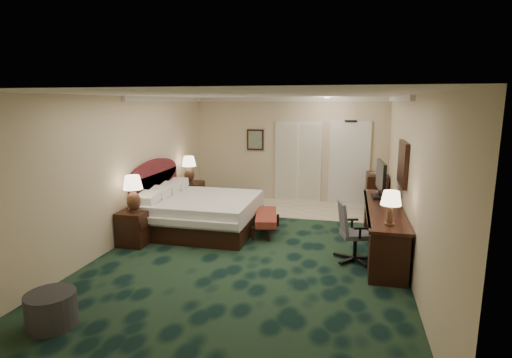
% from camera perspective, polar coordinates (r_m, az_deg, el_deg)
% --- Properties ---
extents(floor, '(5.00, 7.50, 0.00)m').
position_cam_1_polar(floor, '(7.24, -0.04, -9.98)').
color(floor, black).
rests_on(floor, ground).
extents(ceiling, '(5.00, 7.50, 0.00)m').
position_cam_1_polar(ceiling, '(6.76, -0.05, 11.91)').
color(ceiling, white).
rests_on(ceiling, wall_back).
extents(wall_back, '(5.00, 0.00, 2.70)m').
position_cam_1_polar(wall_back, '(10.52, 4.73, 4.16)').
color(wall_back, beige).
rests_on(wall_back, ground).
extents(wall_front, '(5.00, 0.00, 2.70)m').
position_cam_1_polar(wall_front, '(3.46, -14.89, -10.36)').
color(wall_front, beige).
rests_on(wall_front, ground).
extents(wall_left, '(0.00, 7.50, 2.70)m').
position_cam_1_polar(wall_left, '(7.83, -18.13, 1.32)').
color(wall_left, beige).
rests_on(wall_left, ground).
extents(wall_right, '(0.00, 7.50, 2.70)m').
position_cam_1_polar(wall_right, '(6.76, 21.05, -0.34)').
color(wall_right, beige).
rests_on(wall_right, ground).
extents(crown_molding, '(5.00, 7.50, 0.10)m').
position_cam_1_polar(crown_molding, '(6.76, -0.05, 11.48)').
color(crown_molding, silver).
rests_on(crown_molding, wall_back).
extents(tile_patch, '(3.20, 1.70, 0.01)m').
position_cam_1_polar(tile_patch, '(9.84, 9.05, -4.39)').
color(tile_patch, beige).
rests_on(tile_patch, ground).
extents(headboard, '(0.12, 2.00, 1.40)m').
position_cam_1_polar(headboard, '(8.78, -14.16, -1.80)').
color(headboard, '#501518').
rests_on(headboard, ground).
extents(entry_door, '(1.02, 0.06, 2.18)m').
position_cam_1_polar(entry_door, '(10.41, 13.15, 2.17)').
color(entry_door, silver).
rests_on(entry_door, ground).
extents(closet_doors, '(1.20, 0.06, 2.10)m').
position_cam_1_polar(closet_doors, '(10.48, 6.02, 2.46)').
color(closet_doors, beige).
rests_on(closet_doors, ground).
extents(wall_art, '(0.45, 0.06, 0.55)m').
position_cam_1_polar(wall_art, '(10.63, -0.11, 5.62)').
color(wall_art, '#4A6F61').
rests_on(wall_art, wall_back).
extents(wall_mirror, '(0.05, 0.95, 0.75)m').
position_cam_1_polar(wall_mirror, '(7.30, 20.25, 2.11)').
color(wall_mirror, white).
rests_on(wall_mirror, wall_right).
extents(bed, '(2.15, 1.99, 0.68)m').
position_cam_1_polar(bed, '(8.26, -7.70, -4.93)').
color(bed, silver).
rests_on(bed, ground).
extents(nightstand_near, '(0.50, 0.58, 0.63)m').
position_cam_1_polar(nightstand_near, '(7.72, -16.90, -6.65)').
color(nightstand_near, black).
rests_on(nightstand_near, ground).
extents(nightstand_far, '(0.52, 0.59, 0.64)m').
position_cam_1_polar(nightstand_far, '(10.02, -9.23, -2.26)').
color(nightstand_far, black).
rests_on(nightstand_far, ground).
extents(lamp_near, '(0.43, 0.43, 0.66)m').
position_cam_1_polar(lamp_near, '(7.55, -17.13, -1.99)').
color(lamp_near, black).
rests_on(lamp_near, nightstand_near).
extents(lamp_far, '(0.41, 0.41, 0.65)m').
position_cam_1_polar(lamp_far, '(9.88, -9.54, 1.37)').
color(lamp_far, black).
rests_on(lamp_far, nightstand_far).
extents(bed_bench, '(0.62, 1.23, 0.40)m').
position_cam_1_polar(bed_bench, '(8.05, 1.46, -6.33)').
color(bed_bench, maroon).
rests_on(bed_bench, ground).
extents(ottoman, '(0.62, 0.62, 0.41)m').
position_cam_1_polar(ottoman, '(5.45, -27.19, -16.26)').
color(ottoman, '#28282B').
rests_on(ottoman, ground).
extents(desk, '(0.61, 2.82, 0.81)m').
position_cam_1_polar(desk, '(7.31, 17.64, -6.93)').
color(desk, black).
rests_on(desk, ground).
extents(tv, '(0.14, 0.89, 0.69)m').
position_cam_1_polar(tv, '(7.78, 17.39, -0.12)').
color(tv, black).
rests_on(tv, desk).
extents(desk_lamp, '(0.36, 0.36, 0.52)m').
position_cam_1_polar(desk_lamp, '(6.13, 18.67, -3.94)').
color(desk_lamp, black).
rests_on(desk_lamp, desk).
extents(desk_chair, '(0.70, 0.68, 1.00)m').
position_cam_1_polar(desk_chair, '(6.78, 14.05, -7.32)').
color(desk_chair, '#595959').
rests_on(desk_chair, ground).
extents(minibar, '(0.47, 0.85, 0.90)m').
position_cam_1_polar(minibar, '(10.03, 16.77, -1.84)').
color(minibar, black).
rests_on(minibar, ground).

